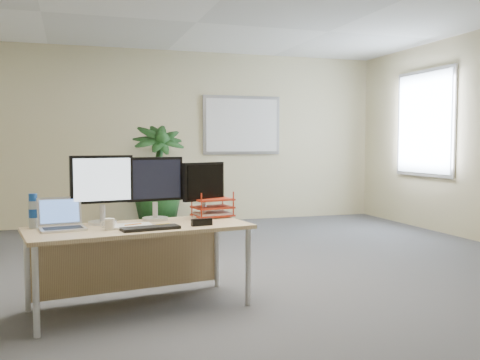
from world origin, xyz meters
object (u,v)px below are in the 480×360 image
object	(u,v)px
monitor_left	(102,185)
laptop	(61,221)
monitor_right	(155,184)
floor_plant	(158,178)
desk	(136,241)

from	to	relation	value
monitor_left	laptop	xyz separation A→B (m)	(-0.30, -0.16, -0.25)
laptop	monitor_right	bearing A→B (deg)	18.60
floor_plant	monitor_left	size ratio (longest dim) A/B	2.81
monitor_right	monitor_left	bearing A→B (deg)	-168.53
monitor_left	monitor_right	world-z (taller)	monitor_left
monitor_right	laptop	xyz separation A→B (m)	(-0.73, -0.24, -0.24)
monitor_right	floor_plant	bearing A→B (deg)	80.81
desk	laptop	distance (m)	0.58
laptop	monitor_left	bearing A→B (deg)	27.65
desk	monitor_left	xyz separation A→B (m)	(-0.24, 0.11, 0.44)
monitor_left	monitor_right	distance (m)	0.43
desk	floor_plant	size ratio (longest dim) A/B	1.16
monitor_left	laptop	size ratio (longest dim) A/B	1.50
floor_plant	laptop	world-z (taller)	floor_plant
desk	monitor_left	bearing A→B (deg)	155.72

